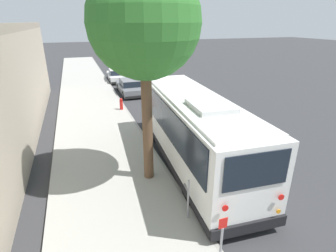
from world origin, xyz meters
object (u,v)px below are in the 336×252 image
shuttle_bus (192,126)px  street_tree (143,15)px  parked_sedan_gray (130,87)px  sign_post_far (188,200)px  fire_hydrant (121,104)px  parked_sedan_white (117,75)px  sign_post_near (221,244)px

shuttle_bus → street_tree: size_ratio=1.19×
parked_sedan_gray → street_tree: street_tree is taller
shuttle_bus → sign_post_far: 3.89m
sign_post_far → fire_hydrant: bearing=0.0°
parked_sedan_white → sign_post_near: bearing=178.6°
parked_sedan_gray → sign_post_far: size_ratio=3.36×
shuttle_bus → parked_sedan_gray: shuttle_bus is taller
sign_post_near → fire_hydrant: sign_post_near is taller
parked_sedan_gray → parked_sedan_white: bearing=2.5°
parked_sedan_gray → fire_hydrant: 4.94m
parked_sedan_white → street_tree: bearing=176.3°
parked_sedan_gray → fire_hydrant: (-4.68, 1.60, -0.03)m
fire_hydrant → parked_sedan_white: bearing=-7.6°
sign_post_near → fire_hydrant: bearing=0.0°
street_tree → sign_post_near: bearing=-174.0°
sign_post_near → fire_hydrant: (13.58, 0.01, -0.41)m
shuttle_bus → parked_sedan_white: bearing=4.9°
shuttle_bus → sign_post_near: 5.66m
sign_post_far → fire_hydrant: size_ratio=1.69×
parked_sedan_white → sign_post_far: 21.98m
shuttle_bus → parked_sedan_white: 18.58m
shuttle_bus → fire_hydrant: shuttle_bus is taller
parked_sedan_white → fire_hydrant: parked_sedan_white is taller
sign_post_near → sign_post_far: bearing=0.0°
sign_post_near → fire_hydrant: size_ratio=1.95×
parked_sedan_gray → fire_hydrant: size_ratio=5.67×
sign_post_near → parked_sedan_gray: bearing=-5.0°
shuttle_bus → sign_post_far: bearing=158.0°
parked_sedan_gray → shuttle_bus: bearing=-179.3°
parked_sedan_white → street_tree: size_ratio=0.55×
sign_post_near → street_tree: bearing=6.0°
sign_post_near → sign_post_far: 1.96m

